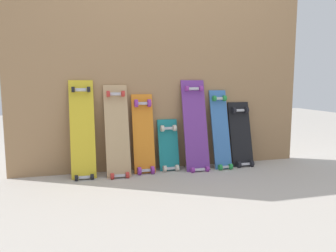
{
  "coord_description": "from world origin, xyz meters",
  "views": [
    {
      "loc": [
        -0.84,
        -3.05,
        0.85
      ],
      "look_at": [
        0.0,
        -0.07,
        0.43
      ],
      "focal_mm": 35.39,
      "sensor_mm": 36.0,
      "label": 1
    }
  ],
  "objects": [
    {
      "name": "skateboard_blue",
      "position": [
        0.54,
        -0.07,
        0.35
      ],
      "size": [
        0.18,
        0.27,
        0.83
      ],
      "color": "#386BAD",
      "rests_on": "ground"
    },
    {
      "name": "skateboard_purple",
      "position": [
        0.28,
        -0.08,
        0.39
      ],
      "size": [
        0.23,
        0.28,
        0.94
      ],
      "color": "#6B338C",
      "rests_on": "ground"
    },
    {
      "name": "skateboard_natural",
      "position": [
        -0.48,
        -0.08,
        0.37
      ],
      "size": [
        0.22,
        0.29,
        0.89
      ],
      "color": "tan",
      "rests_on": "ground"
    },
    {
      "name": "plywood_wall_panel",
      "position": [
        0.0,
        0.07,
        0.94
      ],
      "size": [
        2.88,
        0.04,
        1.88
      ],
      "primitive_type": "cube",
      "color": "#99724C",
      "rests_on": "ground"
    },
    {
      "name": "ground_plane",
      "position": [
        0.0,
        0.0,
        0.0
      ],
      "size": [
        12.0,
        12.0,
        0.0
      ],
      "primitive_type": "plane",
      "color": "#B2AAA0"
    },
    {
      "name": "skateboard_black",
      "position": [
        0.78,
        -0.06,
        0.29
      ],
      "size": [
        0.23,
        0.24,
        0.71
      ],
      "color": "black",
      "rests_on": "ground"
    },
    {
      "name": "skateboard_yellow",
      "position": [
        -0.78,
        -0.06,
        0.39
      ],
      "size": [
        0.21,
        0.25,
        0.93
      ],
      "color": "gold",
      "rests_on": "ground"
    },
    {
      "name": "skateboard_teal",
      "position": [
        0.02,
        -0.03,
        0.21
      ],
      "size": [
        0.2,
        0.19,
        0.55
      ],
      "color": "#197A7F",
      "rests_on": "ground"
    },
    {
      "name": "skateboard_orange",
      "position": [
        -0.23,
        -0.05,
        0.34
      ],
      "size": [
        0.2,
        0.23,
        0.79
      ],
      "color": "orange",
      "rests_on": "ground"
    }
  ]
}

